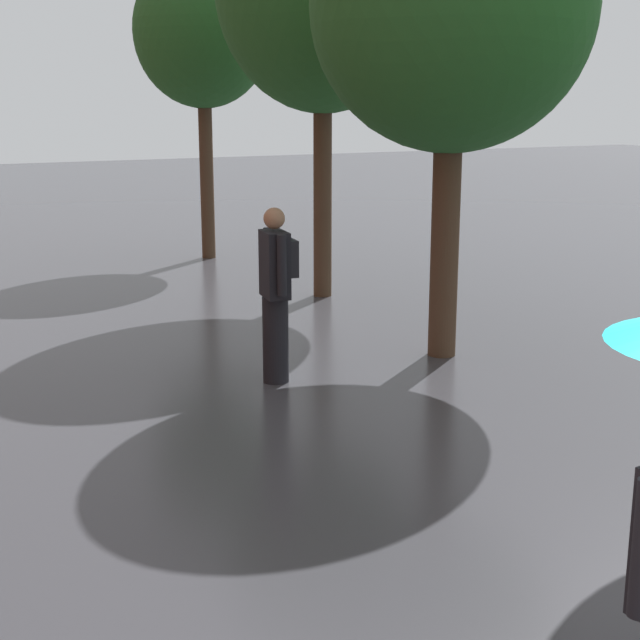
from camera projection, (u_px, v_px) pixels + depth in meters
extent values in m
cylinder|color=#473323|center=(445.00, 240.00, 9.95)|extent=(0.31, 0.31, 2.57)
ellipsoid|color=#235623|center=(452.00, 6.00, 9.39)|extent=(2.93, 2.93, 2.96)
cylinder|color=#473323|center=(323.00, 192.00, 12.97)|extent=(0.26, 0.26, 2.98)
cylinder|color=#473323|center=(207.00, 175.00, 16.12)|extent=(0.24, 0.24, 2.91)
ellipsoid|color=#235623|center=(203.00, 31.00, 15.55)|extent=(2.34, 2.34, 2.56)
cylinder|color=black|center=(276.00, 340.00, 9.19)|extent=(0.26, 0.26, 0.87)
cube|color=black|center=(275.00, 264.00, 9.01)|extent=(0.28, 0.43, 0.65)
sphere|color=#9E7051|center=(274.00, 218.00, 8.90)|extent=(0.21, 0.21, 0.21)
cylinder|color=black|center=(282.00, 265.00, 8.77)|extent=(0.09, 0.09, 0.59)
cylinder|color=black|center=(268.00, 257.00, 9.23)|extent=(0.09, 0.09, 0.59)
cube|color=black|center=(288.00, 258.00, 9.04)|extent=(0.18, 0.28, 0.36)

